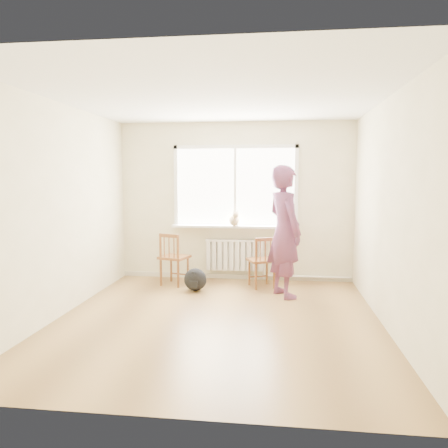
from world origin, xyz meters
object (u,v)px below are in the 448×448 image
(chair_left, at_px, (173,259))
(backpack, at_px, (195,280))
(chair_right, at_px, (263,262))
(person, at_px, (285,231))
(cat, at_px, (234,219))

(chair_left, bearing_deg, backpack, 161.17)
(chair_right, distance_m, person, 0.80)
(chair_left, relative_size, cat, 2.20)
(person, xyz_separation_m, cat, (-0.83, 0.84, 0.09))
(person, relative_size, backpack, 5.48)
(cat, bearing_deg, person, -61.30)
(chair_right, relative_size, person, 0.43)
(cat, bearing_deg, backpack, -143.53)
(chair_left, relative_size, person, 0.44)
(chair_left, bearing_deg, chair_right, -162.11)
(chair_right, relative_size, cat, 2.10)
(chair_left, distance_m, person, 1.93)
(chair_right, bearing_deg, chair_left, -22.30)
(chair_left, xyz_separation_m, backpack, (0.43, -0.31, -0.26))
(person, bearing_deg, chair_right, 6.79)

